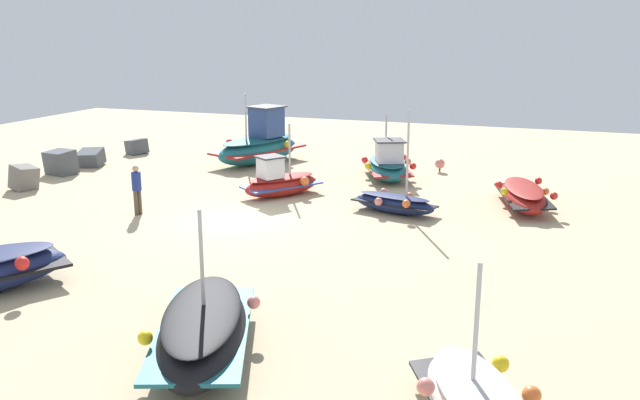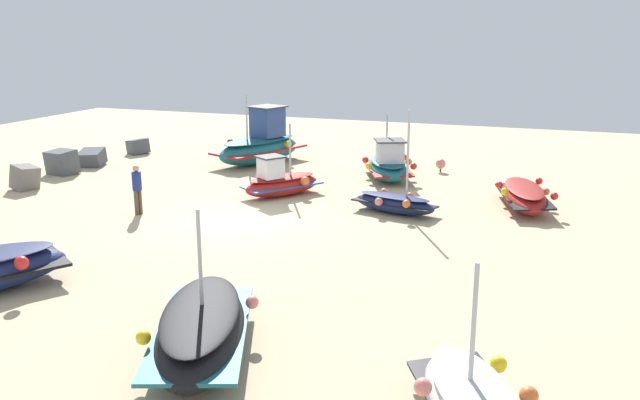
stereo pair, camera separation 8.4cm
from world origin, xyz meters
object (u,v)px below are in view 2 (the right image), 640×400
Objects in this scene: fishing_boat_0 at (261,145)px; fishing_boat_1 at (524,196)px; fishing_boat_3 at (202,330)px; fishing_boat_4 at (395,203)px; fishing_boat_2 at (281,182)px; person_walking at (137,186)px; mooring_buoy_0 at (441,164)px; fishing_boat_7 at (388,165)px.

fishing_boat_1 is at bearing -89.56° from fishing_boat_0.
fishing_boat_4 reaches higher than fishing_boat_3.
fishing_boat_2 is at bearing 174.07° from fishing_boat_3.
fishing_boat_1 is 2.46× the size of person_walking.
fishing_boat_1 is at bearing -142.61° from mooring_buoy_0.
fishing_boat_3 reaches higher than fishing_boat_7.
fishing_boat_4 is at bearing 37.37° from person_walking.
person_walking is at bearing -161.71° from fishing_boat_0.
fishing_boat_3 is at bearing -35.86° from fishing_boat_1.
fishing_boat_0 reaches higher than fishing_boat_1.
fishing_boat_1 is at bearing 39.96° from person_walking.
mooring_buoy_0 is (10.51, -8.57, -0.63)m from person_walking.
fishing_boat_1 is 6.43m from fishing_boat_7.
fishing_boat_7 is at bearing 159.54° from fishing_boat_3.
fishing_boat_0 reaches higher than mooring_buoy_0.
fishing_boat_0 is at bearing -114.34° from fishing_boat_2.
fishing_boat_4 reaches higher than fishing_boat_2.
fishing_boat_0 reaches higher than fishing_boat_7.
fishing_boat_0 is at bearing -124.82° from fishing_boat_7.
mooring_buoy_0 is (18.81, -1.38, -0.17)m from fishing_boat_3.
fishing_boat_4 reaches higher than fishing_boat_7.
fishing_boat_1 is at bearing 39.10° from fishing_boat_7.
fishing_boat_3 is (-17.96, -7.02, -0.31)m from fishing_boat_0.
fishing_boat_0 is 1.58× the size of fishing_boat_2.
fishing_boat_0 is 12.96m from fishing_boat_1.
fishing_boat_0 is at bearing 105.19° from person_walking.
fishing_boat_4 reaches higher than fishing_boat_0.
fishing_boat_0 is at bearing -23.83° from fishing_boat_4.
fishing_boat_7 is at bearing -81.65° from fishing_boat_0.
fishing_boat_3 is 10.99m from person_walking.
fishing_boat_3 is at bearing -22.13° from fishing_boat_7.
fishing_boat_0 reaches higher than fishing_boat_3.
fishing_boat_4 is 5.43m from fishing_boat_7.
person_walking is at bearing -62.44° from fishing_boat_7.
fishing_boat_4 is 6.15× the size of mooring_buoy_0.
fishing_boat_7 is 10.75m from person_walking.
fishing_boat_4 is (11.49, -1.07, -0.17)m from fishing_boat_3.
person_walking is at bearing 140.79° from mooring_buoy_0.
fishing_boat_3 is 1.30× the size of fishing_boat_4.
fishing_boat_0 is 6.65m from fishing_boat_7.
fishing_boat_2 is at bearing -96.34° from fishing_boat_1.
fishing_boat_4 is 0.91× the size of fishing_boat_7.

